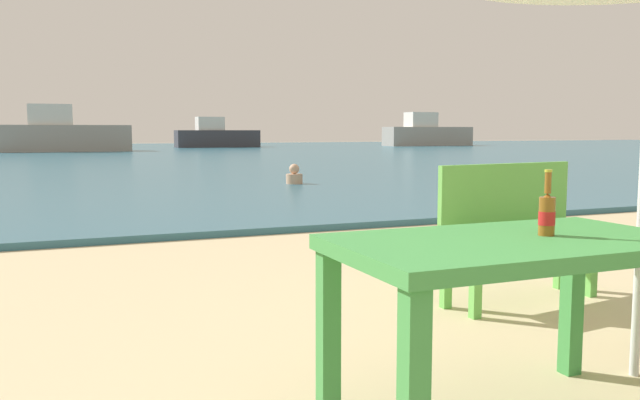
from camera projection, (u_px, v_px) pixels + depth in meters
name	position (u px, v px, depth m)	size (l,w,h in m)	color
sea_water	(104.00, 155.00, 30.55)	(120.00, 50.00, 0.08)	#2D6075
picnic_table_green	(512.00, 265.00, 2.61)	(1.40, 0.80, 0.76)	#3D8C42
beer_bottle_amber	(548.00, 212.00, 2.64)	(0.07, 0.07, 0.26)	brown
bench_green_left	(515.00, 223.00, 4.58)	(1.24, 0.51, 0.95)	#60B24C
swimmer_person	(294.00, 176.00, 13.66)	(0.34, 0.34, 0.41)	tan
boat_sailboat	(61.00, 135.00, 34.31)	(6.67, 1.82, 2.43)	gray
boat_ferry	(427.00, 134.00, 47.35)	(6.50, 1.77, 2.36)	gray
boat_cargo_ship	(216.00, 136.00, 42.95)	(5.37, 1.46, 1.95)	#38383F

